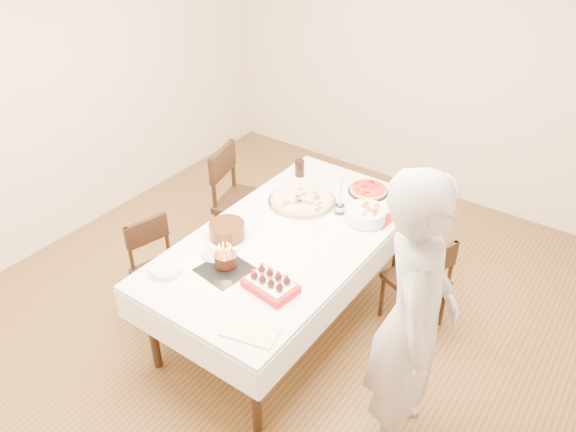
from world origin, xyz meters
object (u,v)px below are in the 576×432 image
Objects in this scene: taper_candle at (341,193)px; strawberry_box at (271,284)px; dining_table at (288,277)px; chair_left_savory at (247,203)px; pizza_white at (302,200)px; chair_left_dessert at (163,274)px; pizza_pepperoni at (368,190)px; pasta_bowl at (366,215)px; cola_glass at (300,168)px; chair_right_savory at (416,280)px; layer_cake at (227,231)px; birthday_cake at (225,255)px; person at (413,322)px.

strawberry_box is at bearing -84.20° from taper_candle.
chair_left_savory reaches higher than dining_table.
chair_left_dessert is at bearing -121.78° from pizza_white.
pasta_bowl is (0.18, -0.37, 0.03)m from pizza_pepperoni.
pasta_bowl is 0.90× the size of strawberry_box.
chair_left_dessert is (0.02, -1.01, -0.09)m from chair_left_savory.
pizza_white is 3.65× the size of cola_glass.
chair_right_savory is 1.00× the size of chair_left_dessert.
layer_cake is (-1.11, -0.76, 0.42)m from chair_right_savory.
chair_right_savory is 0.82× the size of chair_left_savory.
strawberry_box is (0.38, -0.02, -0.05)m from birthday_cake.
taper_candle reaches higher than cola_glass.
person is 12.80× the size of cola_glass.
person is 1.96m from cola_glass.
pizza_pepperoni is 2.16× the size of birthday_cake.
chair_left_savory is at bearing -157.75° from chair_right_savory.
chair_left_savory is at bearing -74.52° from chair_left_dessert.
taper_candle reaches higher than chair_right_savory.
person is at bearing -48.00° from chair_right_savory.
birthday_cake is (-0.13, -0.51, 0.46)m from dining_table.
cola_glass is (0.36, 0.27, 0.34)m from chair_left_savory.
dining_table is 6.05× the size of taper_candle.
pizza_pepperoni is (0.93, 1.37, 0.38)m from chair_left_dessert.
chair_left_dessert is 2.24× the size of taper_candle.
chair_right_savory is 1.41m from layer_cake.
chair_left_savory is at bearing 174.51° from pizza_white.
birthday_cake is at bearing -51.36° from layer_cake.
pizza_pepperoni is 1.37m from strawberry_box.
strawberry_box is at bearing -96.30° from pasta_bowl.
chair_left_dessert is 1.97m from person.
dining_table is 0.95m from pizza_pepperoni.
strawberry_box is at bearing -2.37° from birthday_cake.
chair_right_savory is 5.51× the size of cola_glass.
pizza_pepperoni is 0.41m from pasta_bowl.
layer_cake is at bearing -113.91° from pizza_pepperoni.
pizza_white reaches higher than dining_table.
person reaches higher than cola_glass.
layer_cake is at bearing -134.78° from chair_left_dessert.
pizza_white is (0.61, -0.06, 0.29)m from chair_left_savory.
taper_candle is at bearing 72.72° from dining_table.
taper_candle is (-0.99, 0.90, 0.01)m from person.
birthday_cake is (-1.27, -0.06, -0.09)m from person.
dining_table is 14.87× the size of cola_glass.
cola_glass is at bearing -170.22° from pizza_pepperoni.
pasta_bowl is at bearing 63.74° from birthday_cake.
pizza_pepperoni is (-0.62, 0.35, 0.38)m from chair_right_savory.
taper_candle is (-0.65, -0.04, 0.53)m from chair_right_savory.
cola_glass reaches higher than chair_right_savory.
person is (1.91, -0.92, 0.44)m from chair_left_savory.
chair_left_savory is 1.46m from strawberry_box.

